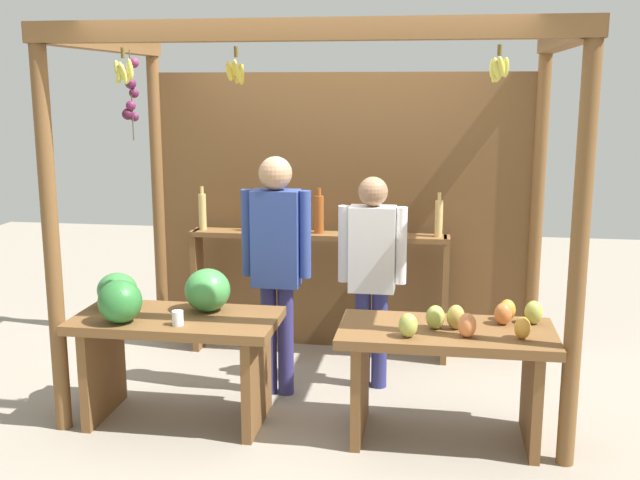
# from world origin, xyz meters

# --- Properties ---
(ground_plane) EXTENTS (12.00, 12.00, 0.00)m
(ground_plane) POSITION_xyz_m (0.00, 0.00, 0.00)
(ground_plane) COLOR gray
(ground_plane) RESTS_ON ground
(market_stall) EXTENTS (3.19, 1.90, 2.49)m
(market_stall) POSITION_xyz_m (-0.01, 0.43, 1.43)
(market_stall) COLOR brown
(market_stall) RESTS_ON ground
(fruit_counter_left) EXTENTS (1.29, 0.66, 0.98)m
(fruit_counter_left) POSITION_xyz_m (-0.90, -0.66, 0.63)
(fruit_counter_left) COLOR brown
(fruit_counter_left) RESTS_ON ground
(fruit_counter_right) EXTENTS (1.29, 0.64, 0.85)m
(fruit_counter_right) POSITION_xyz_m (0.86, -0.67, 0.54)
(fruit_counter_right) COLOR brown
(fruit_counter_right) RESTS_ON ground
(bottle_shelf_unit) EXTENTS (2.04, 0.22, 1.35)m
(bottle_shelf_unit) POSITION_xyz_m (-0.15, 0.67, 0.78)
(bottle_shelf_unit) COLOR brown
(bottle_shelf_unit) RESTS_ON ground
(vendor_man) EXTENTS (0.48, 0.23, 1.67)m
(vendor_man) POSITION_xyz_m (-0.31, -0.15, 1.01)
(vendor_man) COLOR navy
(vendor_man) RESTS_ON ground
(vendor_woman) EXTENTS (0.48, 0.21, 1.52)m
(vendor_woman) POSITION_xyz_m (0.33, 0.08, 0.90)
(vendor_woman) COLOR navy
(vendor_woman) RESTS_ON ground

